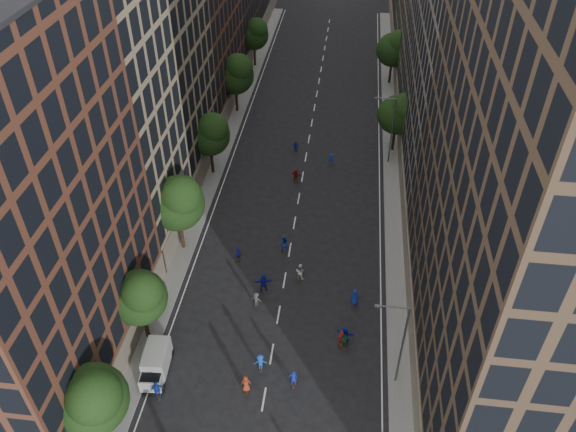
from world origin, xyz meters
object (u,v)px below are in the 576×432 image
(streetlamp_near, at_px, (400,341))
(skater_1, at_px, (293,378))
(cargo_van, at_px, (156,363))
(streetlamp_far, at_px, (391,127))

(streetlamp_near, height_order, skater_1, streetlamp_near)
(streetlamp_near, relative_size, skater_1, 5.07)
(cargo_van, xyz_separation_m, skater_1, (11.52, 0.10, -0.31))
(streetlamp_far, distance_m, skater_1, 35.59)
(skater_1, bearing_deg, streetlamp_near, -178.80)
(cargo_van, relative_size, skater_1, 2.47)
(streetlamp_near, xyz_separation_m, streetlamp_far, (0.00, 33.00, 0.00))
(cargo_van, distance_m, skater_1, 11.52)
(streetlamp_far, height_order, cargo_van, streetlamp_far)
(streetlamp_near, relative_size, cargo_van, 2.05)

